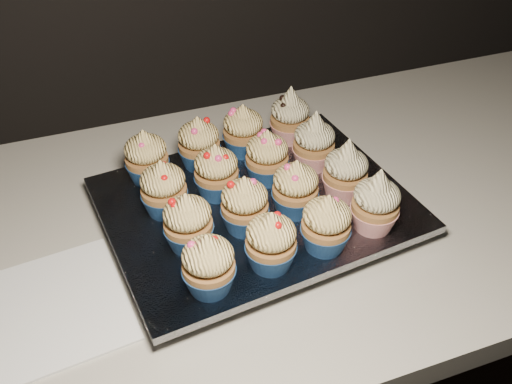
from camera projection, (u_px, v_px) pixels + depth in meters
The scene contains 20 objects.
worktop at pixel (102, 254), 0.79m from camera, with size 2.44×0.64×0.04m, color beige.
napkin at pixel (48, 310), 0.69m from camera, with size 0.18×0.18×0.00m, color white.
baking_tray at pixel (256, 213), 0.81m from camera, with size 0.38×0.29×0.02m, color black.
foil_lining at pixel (256, 204), 0.80m from camera, with size 0.41×0.32×0.01m, color silver.
cupcake_0 at pixel (209, 265), 0.65m from camera, with size 0.06×0.06×0.08m.
cupcake_1 at pixel (271, 242), 0.68m from camera, with size 0.06×0.06×0.08m.
cupcake_2 at pixel (326, 224), 0.70m from camera, with size 0.06×0.06×0.08m.
cupcake_3 at pixel (376, 203), 0.73m from camera, with size 0.06×0.06×0.10m.
cupcake_4 at pixel (188, 222), 0.71m from camera, with size 0.06×0.06×0.08m.
cupcake_5 at pixel (245, 205), 0.73m from camera, with size 0.06×0.06×0.08m.
cupcake_6 at pixel (295, 189), 0.76m from camera, with size 0.06×0.06×0.08m.
cupcake_7 at pixel (345, 172), 0.78m from camera, with size 0.06×0.06×0.10m.
cupcake_8 at pixel (164, 189), 0.76m from camera, with size 0.06×0.06×0.08m.
cupcake_9 at pixel (216, 172), 0.79m from camera, with size 0.06×0.06×0.08m.
cupcake_10 at pixel (267, 157), 0.81m from camera, with size 0.06×0.06×0.08m.
cupcake_11 at pixel (314, 143), 0.84m from camera, with size 0.06×0.06×0.10m.
cupcake_12 at pixel (147, 157), 0.81m from camera, with size 0.06×0.06×0.08m.
cupcake_13 at pixel (199, 144), 0.84m from camera, with size 0.06×0.06×0.08m.
cupcake_14 at pixel (243, 131), 0.87m from camera, with size 0.06×0.06×0.08m.
cupcake_15 at pixel (290, 117), 0.89m from camera, with size 0.06×0.06×0.10m.
Camera 1 is at (0.01, 1.10, 1.45)m, focal length 40.00 mm.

